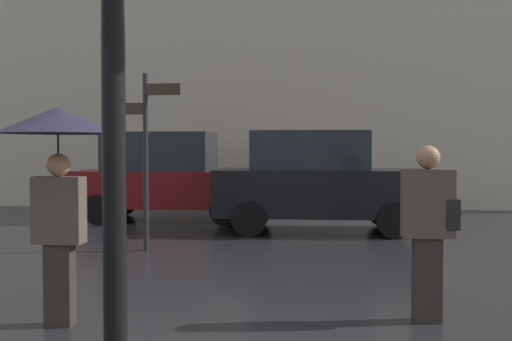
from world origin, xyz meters
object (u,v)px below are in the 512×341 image
at_px(pedestrian_with_bag, 429,222).
at_px(parked_car_left, 167,176).
at_px(street_signpost, 146,143).
at_px(parked_car_right, 317,181).
at_px(pedestrian_with_umbrella, 58,147).

distance_m(pedestrian_with_bag, parked_car_left, 8.67).
relative_size(pedestrian_with_bag, street_signpost, 0.59).
distance_m(parked_car_left, street_signpost, 4.12).
bearing_deg(parked_car_right, street_signpost, 28.03).
distance_m(parked_car_left, parked_car_right, 3.69).
relative_size(pedestrian_with_umbrella, parked_car_right, 0.49).
height_order(parked_car_left, street_signpost, street_signpost).
xyz_separation_m(pedestrian_with_bag, street_signpost, (-3.68, 3.51, 0.77)).
height_order(pedestrian_with_umbrella, parked_car_left, pedestrian_with_umbrella).
bearing_deg(pedestrian_with_umbrella, street_signpost, -100.20).
relative_size(parked_car_left, street_signpost, 1.51).
bearing_deg(street_signpost, pedestrian_with_umbrella, -85.48).
xyz_separation_m(parked_car_left, street_signpost, (0.66, -4.00, 0.71)).
distance_m(pedestrian_with_umbrella, pedestrian_with_bag, 3.47).
bearing_deg(parked_car_left, pedestrian_with_bag, 125.25).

